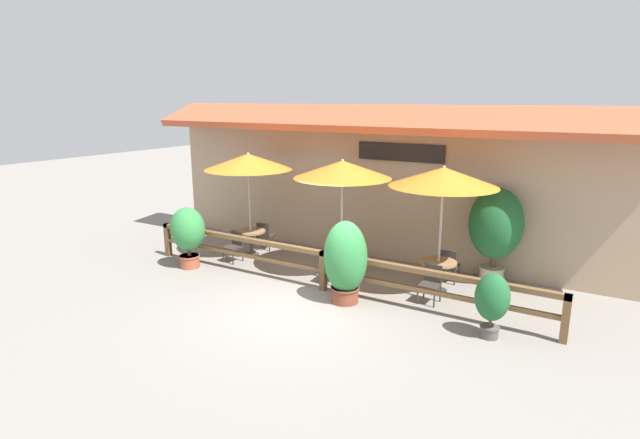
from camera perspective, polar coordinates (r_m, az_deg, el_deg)
name	(u,v)px	position (r m, az deg, el deg)	size (l,w,h in m)	color
ground_plane	(299,305)	(11.04, -2.43, -9.75)	(60.00, 60.00, 0.00)	gray
building_facade	(379,181)	(13.92, 6.77, 4.40)	(14.28, 1.49, 4.23)	tan
patio_railing	(323,262)	(11.62, 0.37, -4.84)	(10.40, 0.14, 0.95)	brown
patio_umbrella_near	(248,162)	(13.93, -8.20, 6.55)	(2.43, 2.43, 2.94)	#B7B2A8
dining_table_near	(251,236)	(14.34, -7.92, -1.84)	(0.84, 0.84, 0.73)	olive
chair_near_streetside	(234,245)	(13.93, -9.78, -2.90)	(0.45, 0.45, 0.83)	#332D28
chair_near_wallside	(265,235)	(14.87, -6.33, -1.72)	(0.51, 0.51, 0.83)	#332D28
patio_umbrella_middle	(342,169)	(12.29, 2.58, 5.73)	(2.43, 2.43, 2.94)	#B7B2A8
dining_table_middle	(342,252)	(12.75, 2.48, -3.70)	(0.84, 0.84, 0.73)	olive
chair_middle_streetside	(331,264)	(12.22, 1.22, -5.07)	(0.45, 0.45, 0.83)	#332D28
chair_middle_wallside	(351,249)	(13.38, 3.53, -3.42)	(0.47, 0.47, 0.83)	#332D28
patio_umbrella_far	(444,177)	(11.41, 13.94, 4.73)	(2.43, 2.43, 2.94)	#B7B2A8
dining_table_far	(438,267)	(11.91, 13.36, -5.34)	(0.84, 0.84, 0.73)	olive
chair_far_streetside	(431,282)	(11.29, 12.53, -7.01)	(0.44, 0.44, 0.83)	#332D28
chair_far_wallside	(449,264)	(12.58, 14.52, -4.97)	(0.42, 0.42, 0.83)	#332D28
potted_plant_broad_leaf	(345,261)	(10.87, 2.92, -4.72)	(0.97, 0.87, 1.84)	brown
potted_plant_entrance_palm	(188,232)	(13.54, -14.87, -1.39)	(0.95, 0.85, 1.63)	#9E4C33
potted_plant_tall_tropical	(492,300)	(9.88, 19.07, -8.69)	(0.64, 0.57, 1.27)	#564C47
potted_plant_small_flowering	(496,226)	(12.58, 19.44, -0.74)	(1.27, 1.14, 2.35)	#B7AD99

